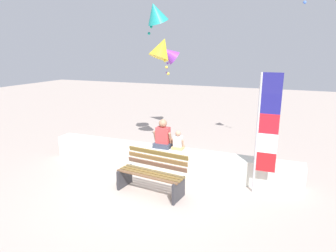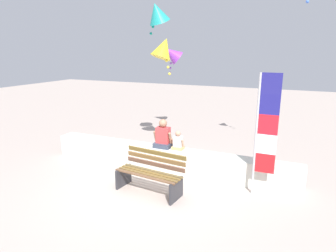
{
  "view_description": "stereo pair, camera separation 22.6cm",
  "coord_description": "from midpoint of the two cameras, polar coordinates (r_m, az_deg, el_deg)",
  "views": [
    {
      "loc": [
        2.79,
        -5.55,
        3.06
      ],
      "look_at": [
        0.05,
        1.2,
        1.19
      ],
      "focal_mm": 31.66,
      "sensor_mm": 36.0,
      "label": 1
    },
    {
      "loc": [
        3.0,
        -5.46,
        3.06
      ],
      "look_at": [
        0.05,
        1.2,
        1.19
      ],
      "focal_mm": 31.66,
      "sensor_mm": 36.0,
      "label": 2
    }
  ],
  "objects": [
    {
      "name": "ground_plane",
      "position": [
        6.93,
        -3.54,
        -11.84
      ],
      "size": [
        40.0,
        40.0,
        0.0
      ],
      "primitive_type": "plane",
      "color": "#AE9E94"
    },
    {
      "name": "seawall_ledge",
      "position": [
        7.81,
        0.49,
        -6.35
      ],
      "size": [
        6.68,
        0.48,
        0.59
      ],
      "primitive_type": "cube",
      "color": "silver",
      "rests_on": "ground"
    },
    {
      "name": "park_bench",
      "position": [
        6.62,
        -2.42,
        -9.21
      ],
      "size": [
        1.56,
        0.77,
        0.88
      ],
      "color": "brown",
      "rests_on": "ground"
    },
    {
      "name": "person_adult",
      "position": [
        7.7,
        -0.11,
        -2.03
      ],
      "size": [
        0.49,
        0.36,
        0.75
      ],
      "color": "#363D51",
      "rests_on": "seawall_ledge"
    },
    {
      "name": "person_child",
      "position": [
        7.57,
        2.78,
        -3.13
      ],
      "size": [
        0.32,
        0.23,
        0.49
      ],
      "color": "tan",
      "rests_on": "seawall_ledge"
    },
    {
      "name": "flag_banner",
      "position": [
        6.47,
        18.96,
        -0.44
      ],
      "size": [
        0.45,
        0.05,
        2.63
      ],
      "color": "#B7B7BC",
      "rests_on": "ground"
    },
    {
      "name": "kite_yellow",
      "position": [
        8.98,
        -0.12,
        14.76
      ],
      "size": [
        0.98,
        1.0,
        1.14
      ],
      "color": "yellow"
    },
    {
      "name": "kite_teal",
      "position": [
        8.83,
        -1.31,
        20.94
      ],
      "size": [
        0.87,
        0.94,
        0.94
      ],
      "color": "teal"
    },
    {
      "name": "kite_purple",
      "position": [
        10.96,
        1.3,
        13.78
      ],
      "size": [
        0.98,
        0.89,
        1.16
      ],
      "color": "purple"
    }
  ]
}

